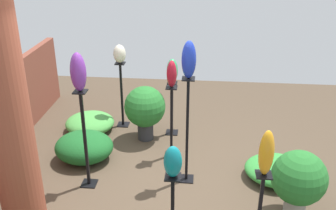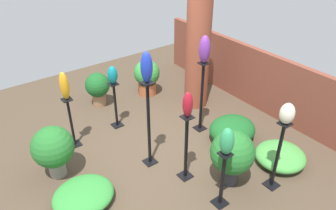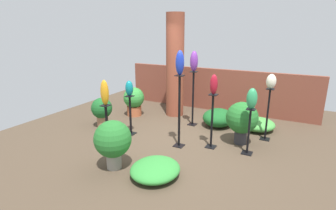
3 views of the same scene
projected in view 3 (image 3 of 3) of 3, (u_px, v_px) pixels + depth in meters
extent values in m
plane|color=#4C3D2D|center=(178.00, 141.00, 5.69)|extent=(8.00, 8.00, 0.00)
cube|color=brown|center=(216.00, 90.00, 7.70)|extent=(5.60, 0.12, 1.23)
cylinder|color=brown|center=(175.00, 66.00, 7.06)|extent=(0.48, 0.48, 2.75)
cube|color=black|center=(265.00, 139.00, 5.76)|extent=(0.20, 0.20, 0.01)
cube|color=black|center=(267.00, 115.00, 5.61)|extent=(0.04, 0.04, 1.14)
cube|color=black|center=(270.00, 89.00, 5.45)|extent=(0.16, 0.16, 0.02)
cube|color=black|center=(179.00, 146.00, 5.43)|extent=(0.20, 0.20, 0.01)
cube|color=black|center=(179.00, 112.00, 5.23)|extent=(0.04, 0.04, 1.48)
cube|color=black|center=(180.00, 76.00, 5.02)|extent=(0.16, 0.16, 0.02)
cube|color=black|center=(247.00, 153.00, 5.11)|extent=(0.20, 0.20, 0.01)
cube|color=black|center=(249.00, 132.00, 4.99)|extent=(0.04, 0.04, 0.91)
cube|color=black|center=(251.00, 109.00, 4.86)|extent=(0.16, 0.16, 0.01)
cube|color=black|center=(192.00, 124.00, 6.64)|extent=(0.20, 0.20, 0.01)
cube|color=black|center=(193.00, 99.00, 6.46)|extent=(0.04, 0.04, 1.36)
cube|color=black|center=(194.00, 72.00, 6.27)|extent=(0.16, 0.16, 0.02)
cube|color=black|center=(211.00, 147.00, 5.38)|extent=(0.20, 0.20, 0.01)
cube|color=black|center=(212.00, 121.00, 5.23)|extent=(0.04, 0.04, 1.12)
cube|color=black|center=(213.00, 95.00, 5.08)|extent=(0.16, 0.16, 0.02)
cube|color=black|center=(109.00, 149.00, 5.26)|extent=(0.20, 0.20, 0.01)
cube|color=black|center=(107.00, 128.00, 5.13)|extent=(0.04, 0.04, 0.94)
cube|color=black|center=(106.00, 105.00, 5.01)|extent=(0.16, 0.16, 0.01)
cube|color=black|center=(131.00, 133.00, 6.06)|extent=(0.20, 0.20, 0.01)
cube|color=black|center=(130.00, 115.00, 5.94)|extent=(0.04, 0.04, 0.91)
cube|color=black|center=(130.00, 96.00, 5.81)|extent=(0.16, 0.16, 0.01)
ellipsoid|color=beige|center=(271.00, 81.00, 5.41)|extent=(0.20, 0.20, 0.31)
ellipsoid|color=#192D9E|center=(180.00, 63.00, 4.96)|extent=(0.16, 0.18, 0.47)
ellipsoid|color=#2D9356|center=(252.00, 99.00, 4.80)|extent=(0.20, 0.18, 0.39)
ellipsoid|color=#6B2D8C|center=(194.00, 61.00, 6.20)|extent=(0.19, 0.19, 0.49)
ellipsoid|color=maroon|center=(214.00, 84.00, 5.02)|extent=(0.15, 0.14, 0.39)
ellipsoid|color=orange|center=(105.00, 93.00, 4.94)|extent=(0.16, 0.15, 0.49)
ellipsoid|color=#0F727A|center=(129.00, 88.00, 5.76)|extent=(0.17, 0.18, 0.34)
cylinder|color=#B25B38|center=(134.00, 111.00, 7.34)|extent=(0.40, 0.40, 0.27)
sphere|color=#338C38|center=(134.00, 98.00, 7.24)|extent=(0.57, 0.57, 0.57)
cylinder|color=#936B4C|center=(103.00, 121.00, 6.50)|extent=(0.28, 0.28, 0.26)
sphere|color=#195923|center=(102.00, 108.00, 6.40)|extent=(0.51, 0.51, 0.51)
cylinder|color=gray|center=(114.00, 161.00, 4.55)|extent=(0.26, 0.26, 0.27)
sphere|color=#236B28|center=(113.00, 139.00, 4.44)|extent=(0.64, 0.64, 0.64)
cylinder|color=#2D2D33|center=(240.00, 137.00, 5.53)|extent=(0.26, 0.26, 0.29)
sphere|color=#236B28|center=(242.00, 118.00, 5.41)|extent=(0.66, 0.66, 0.66)
ellipsoid|color=#195923|center=(218.00, 118.00, 6.52)|extent=(0.76, 0.86, 0.43)
ellipsoid|color=#338C38|center=(155.00, 169.00, 4.28)|extent=(0.80, 0.87, 0.26)
ellipsoid|color=#479942|center=(257.00, 124.00, 6.28)|extent=(0.81, 0.82, 0.28)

